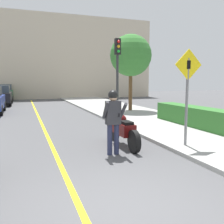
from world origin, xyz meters
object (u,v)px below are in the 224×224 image
object	(u,v)px
traffic_light	(118,64)
person_biker	(113,115)
motorcycle	(123,130)
parked_car_black	(0,95)
crossing_sign	(187,88)
parked_car_green	(4,92)
street_tree	(131,56)

from	to	relation	value
traffic_light	person_biker	bearing A→B (deg)	-112.19
motorcycle	person_biker	bearing A→B (deg)	-128.70
parked_car_black	crossing_sign	bearing A→B (deg)	-68.90
traffic_light	parked_car_green	distance (m)	18.50
person_biker	traffic_light	size ratio (longest dim) A/B	0.46
crossing_sign	parked_car_green	world-z (taller)	crossing_sign
parked_car_green	crossing_sign	bearing A→B (deg)	-74.01
street_tree	parked_car_green	world-z (taller)	street_tree
person_biker	motorcycle	bearing A→B (deg)	51.30
crossing_sign	traffic_light	xyz separation A→B (m)	(-0.23, 5.16, 1.00)
motorcycle	street_tree	size ratio (longest dim) A/B	0.47
motorcycle	parked_car_black	size ratio (longest dim) A/B	0.54
motorcycle	crossing_sign	xyz separation A→B (m)	(1.65, -0.94, 1.31)
person_biker	crossing_sign	size ratio (longest dim) A/B	0.63
street_tree	parked_car_green	bearing A→B (deg)	122.05
street_tree	parked_car_green	size ratio (longest dim) A/B	1.17
person_biker	crossing_sign	bearing A→B (deg)	-4.59
person_biker	crossing_sign	xyz separation A→B (m)	(2.26, -0.18, 0.71)
person_biker	street_tree	xyz separation A→B (m)	(4.35, 8.67, 2.54)
parked_car_green	street_tree	bearing A→B (deg)	-57.95
motorcycle	person_biker	distance (m)	1.14
crossing_sign	motorcycle	bearing A→B (deg)	150.30
street_tree	parked_car_black	distance (m)	11.81
parked_car_black	parked_car_green	bearing A→B (deg)	90.48
street_tree	parked_car_green	xyz separation A→B (m)	(-8.54, 13.63, -2.80)
motorcycle	crossing_sign	distance (m)	2.31
crossing_sign	street_tree	bearing A→B (deg)	76.69
person_biker	traffic_light	distance (m)	5.65
person_biker	street_tree	bearing A→B (deg)	63.34
parked_car_black	parked_car_green	distance (m)	5.91
street_tree	traffic_light	bearing A→B (deg)	-122.19
traffic_light	parked_car_black	distance (m)	13.11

